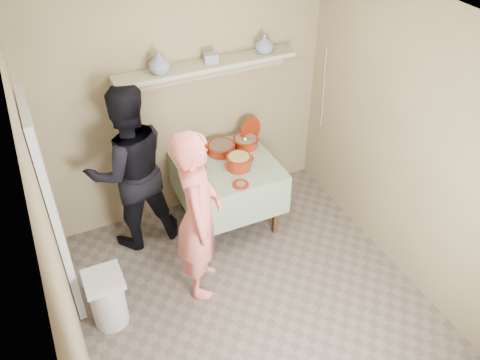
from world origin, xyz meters
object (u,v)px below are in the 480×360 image
trash_bin (108,299)px  person_helper (129,169)px  serving_table (227,173)px  person_cook (199,216)px  cazuela_rice (239,161)px

trash_bin → person_helper: bearing=61.1°
serving_table → person_cook: bearing=-128.9°
person_cook → person_helper: size_ratio=0.97×
person_cook → person_helper: 0.95m
person_cook → person_helper: bearing=45.5°
person_helper → serving_table: 1.00m
serving_table → trash_bin: serving_table is taller
person_cook → trash_bin: size_ratio=3.04×
person_cook → serving_table: bearing=-16.2°
person_helper → serving_table: person_helper is taller
person_helper → cazuela_rice: person_helper is taller
person_cook → serving_table: 0.95m
person_helper → trash_bin: size_ratio=3.14×
cazuela_rice → trash_bin: 1.79m
cazuela_rice → trash_bin: (-1.56, -0.68, -0.56)m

